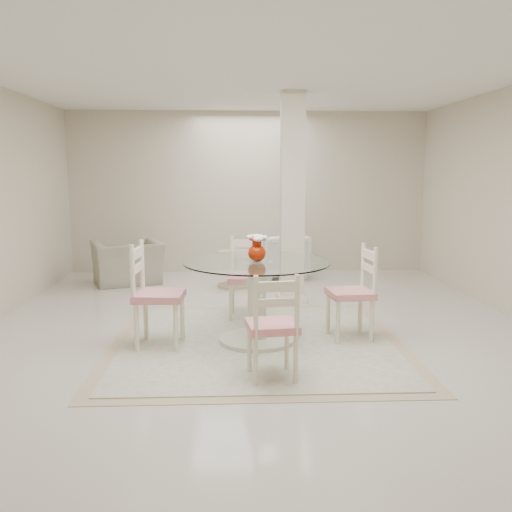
{
  "coord_description": "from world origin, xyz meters",
  "views": [
    {
      "loc": [
        -0.28,
        -5.71,
        1.69
      ],
      "look_at": [
        -0.04,
        -0.29,
        0.85
      ],
      "focal_mm": 38.0,
      "sensor_mm": 36.0,
      "label": 1
    }
  ],
  "objects_px": {
    "dining_chair_west": "(152,287)",
    "armchair_white": "(280,256)",
    "column": "(292,199)",
    "side_table": "(234,270)",
    "dining_table": "(257,302)",
    "recliner_taupe": "(128,263)",
    "dining_chair_south": "(274,319)",
    "red_vase": "(257,248)",
    "dining_chair_east": "(357,285)",
    "dining_chair_north": "(246,271)"
  },
  "relations": [
    {
      "from": "column",
      "to": "dining_chair_south",
      "type": "xyz_separation_m",
      "value": [
        -0.45,
        -2.8,
        -0.83
      ]
    },
    {
      "from": "red_vase",
      "to": "side_table",
      "type": "distance_m",
      "value": 2.81
    },
    {
      "from": "dining_chair_north",
      "to": "armchair_white",
      "type": "bearing_deg",
      "value": 78.45
    },
    {
      "from": "column",
      "to": "red_vase",
      "type": "distance_m",
      "value": 1.91
    },
    {
      "from": "dining_table",
      "to": "dining_chair_south",
      "type": "relative_size",
      "value": 1.44
    },
    {
      "from": "dining_table",
      "to": "dining_chair_north",
      "type": "bearing_deg",
      "value": 94.32
    },
    {
      "from": "dining_chair_south",
      "to": "armchair_white",
      "type": "distance_m",
      "value": 4.41
    },
    {
      "from": "red_vase",
      "to": "dining_chair_south",
      "type": "xyz_separation_m",
      "value": [
        0.08,
        -1.01,
        -0.44
      ]
    },
    {
      "from": "dining_chair_east",
      "to": "side_table",
      "type": "distance_m",
      "value": 2.91
    },
    {
      "from": "red_vase",
      "to": "dining_chair_north",
      "type": "bearing_deg",
      "value": 94.49
    },
    {
      "from": "dining_table",
      "to": "dining_chair_north",
      "type": "height_order",
      "value": "dining_chair_north"
    },
    {
      "from": "dining_chair_west",
      "to": "armchair_white",
      "type": "xyz_separation_m",
      "value": [
        1.55,
        3.45,
        -0.24
      ]
    },
    {
      "from": "dining_chair_west",
      "to": "dining_chair_south",
      "type": "distance_m",
      "value": 1.45
    },
    {
      "from": "column",
      "to": "dining_chair_west",
      "type": "height_order",
      "value": "column"
    },
    {
      "from": "dining_chair_north",
      "to": "dining_chair_south",
      "type": "height_order",
      "value": "dining_chair_north"
    },
    {
      "from": "dining_chair_east",
      "to": "dining_chair_west",
      "type": "relative_size",
      "value": 0.94
    },
    {
      "from": "dining_chair_north",
      "to": "side_table",
      "type": "height_order",
      "value": "dining_chair_north"
    },
    {
      "from": "column",
      "to": "dining_chair_west",
      "type": "bearing_deg",
      "value": -129.88
    },
    {
      "from": "dining_chair_south",
      "to": "recliner_taupe",
      "type": "relative_size",
      "value": 1.0
    },
    {
      "from": "red_vase",
      "to": "dining_chair_east",
      "type": "height_order",
      "value": "red_vase"
    },
    {
      "from": "recliner_taupe",
      "to": "side_table",
      "type": "distance_m",
      "value": 1.67
    },
    {
      "from": "dining_chair_west",
      "to": "armchair_white",
      "type": "height_order",
      "value": "dining_chair_west"
    },
    {
      "from": "red_vase",
      "to": "dining_table",
      "type": "bearing_deg",
      "value": 146.31
    },
    {
      "from": "column",
      "to": "armchair_white",
      "type": "relative_size",
      "value": 3.44
    },
    {
      "from": "dining_chair_north",
      "to": "recliner_taupe",
      "type": "relative_size",
      "value": 1.05
    },
    {
      "from": "column",
      "to": "dining_chair_east",
      "type": "xyz_separation_m",
      "value": [
        0.48,
        -1.7,
        -0.79
      ]
    },
    {
      "from": "dining_chair_east",
      "to": "red_vase",
      "type": "bearing_deg",
      "value": -90.92
    },
    {
      "from": "dining_chair_north",
      "to": "dining_chair_west",
      "type": "height_order",
      "value": "dining_chair_west"
    },
    {
      "from": "dining_chair_west",
      "to": "side_table",
      "type": "height_order",
      "value": "dining_chair_west"
    },
    {
      "from": "dining_chair_north",
      "to": "side_table",
      "type": "xyz_separation_m",
      "value": [
        -0.14,
        1.69,
        -0.3
      ]
    },
    {
      "from": "dining_chair_west",
      "to": "recliner_taupe",
      "type": "bearing_deg",
      "value": 19.21
    },
    {
      "from": "dining_chair_west",
      "to": "armchair_white",
      "type": "relative_size",
      "value": 1.45
    },
    {
      "from": "column",
      "to": "dining_chair_east",
      "type": "relative_size",
      "value": 2.54
    },
    {
      "from": "dining_chair_east",
      "to": "dining_chair_south",
      "type": "distance_m",
      "value": 1.44
    },
    {
      "from": "dining_table",
      "to": "dining_chair_north",
      "type": "distance_m",
      "value": 1.03
    },
    {
      "from": "dining_table",
      "to": "red_vase",
      "type": "bearing_deg",
      "value": -33.69
    },
    {
      "from": "red_vase",
      "to": "dining_chair_west",
      "type": "xyz_separation_m",
      "value": [
        -1.02,
        -0.07,
        -0.37
      ]
    },
    {
      "from": "column",
      "to": "red_vase",
      "type": "height_order",
      "value": "column"
    },
    {
      "from": "dining_chair_west",
      "to": "red_vase",
      "type": "bearing_deg",
      "value": -81.64
    },
    {
      "from": "dining_table",
      "to": "armchair_white",
      "type": "xyz_separation_m",
      "value": [
        0.53,
        3.37,
        -0.06
      ]
    },
    {
      "from": "side_table",
      "to": "dining_chair_east",
      "type": "bearing_deg",
      "value": -64.86
    },
    {
      "from": "side_table",
      "to": "dining_chair_west",
      "type": "bearing_deg",
      "value": -106.2
    },
    {
      "from": "column",
      "to": "dining_table",
      "type": "height_order",
      "value": "column"
    },
    {
      "from": "column",
      "to": "side_table",
      "type": "height_order",
      "value": "column"
    },
    {
      "from": "dining_table",
      "to": "recliner_taupe",
      "type": "xyz_separation_m",
      "value": [
        -1.84,
        3.03,
        -0.1
      ]
    },
    {
      "from": "column",
      "to": "dining_chair_west",
      "type": "distance_m",
      "value": 2.54
    },
    {
      "from": "dining_table",
      "to": "recliner_taupe",
      "type": "distance_m",
      "value": 3.55
    },
    {
      "from": "dining_chair_east",
      "to": "recliner_taupe",
      "type": "height_order",
      "value": "dining_chair_east"
    },
    {
      "from": "dining_table",
      "to": "dining_chair_west",
      "type": "distance_m",
      "value": 1.04
    },
    {
      "from": "dining_table",
      "to": "red_vase",
      "type": "xyz_separation_m",
      "value": [
        0.0,
        -0.0,
        0.54
      ]
    }
  ]
}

